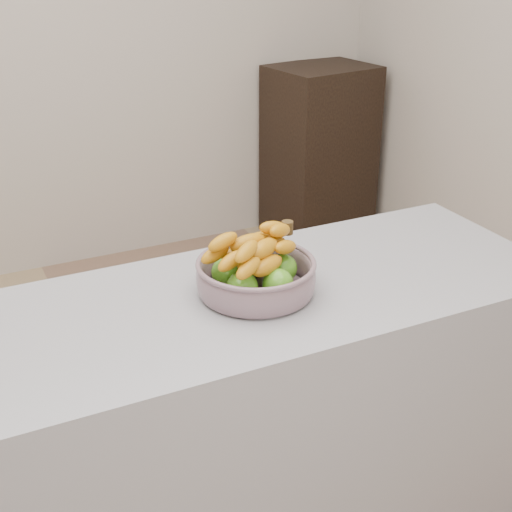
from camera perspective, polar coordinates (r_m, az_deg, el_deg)
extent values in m
plane|color=#9F8661|center=(2.47, -7.71, -19.61)|extent=(4.00, 4.00, 0.00)
cube|color=#BEB5AB|center=(3.75, -19.46, 18.03)|extent=(4.00, 0.05, 2.70)
cube|color=#94939B|center=(1.96, -5.60, -15.86)|extent=(2.00, 0.60, 0.90)
cube|color=black|center=(4.24, 5.08, 8.25)|extent=(0.61, 0.52, 1.00)
cylinder|color=#8A95A5|center=(1.76, 0.00, -2.77)|extent=(0.25, 0.25, 0.01)
torus|color=#8A95A5|center=(1.73, 0.00, -0.59)|extent=(0.30, 0.30, 0.01)
sphere|color=#46991A|center=(1.70, 1.77, -2.27)|extent=(0.08, 0.08, 0.08)
sphere|color=#46991A|center=(1.78, 2.09, -0.99)|extent=(0.08, 0.08, 0.08)
sphere|color=#46991A|center=(1.81, -0.39, -0.46)|extent=(0.08, 0.08, 0.08)
sphere|color=#46991A|center=(1.76, -2.37, -1.34)|extent=(0.08, 0.08, 0.08)
sphere|color=#46991A|center=(1.69, -1.10, -2.50)|extent=(0.08, 0.08, 0.08)
ellipsoid|color=yellow|center=(1.69, 0.91, -0.77)|extent=(0.19, 0.12, 0.04)
ellipsoid|color=yellow|center=(1.72, -0.23, -0.29)|extent=(0.19, 0.10, 0.04)
ellipsoid|color=yellow|center=(1.75, -1.32, 0.17)|extent=(0.19, 0.08, 0.04)
ellipsoid|color=yellow|center=(1.69, 0.62, 0.57)|extent=(0.18, 0.13, 0.04)
ellipsoid|color=yellow|center=(1.73, -0.60, 1.06)|extent=(0.19, 0.07, 0.04)
cylinder|color=#402D14|center=(1.78, 2.53, 2.29)|extent=(0.03, 0.03, 0.03)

